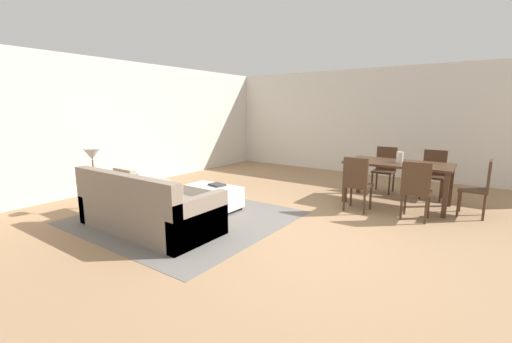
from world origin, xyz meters
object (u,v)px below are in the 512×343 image
(dining_chair_far_left, at_px, (385,167))
(dining_chair_head_east, at_px, (480,185))
(side_table, at_px, (95,187))
(dining_table, at_px, (398,167))
(vase_centerpiece, at_px, (400,157))
(book_on_ottoman, at_px, (217,185))
(ottoman_table, at_px, (214,196))
(dining_chair_near_right, at_px, (416,188))
(table_lamp, at_px, (92,156))
(dining_chair_near_left, at_px, (357,181))
(dining_chair_far_right, at_px, (433,171))
(couch, at_px, (147,210))

(dining_chair_far_left, distance_m, dining_chair_head_east, 1.88)
(side_table, distance_m, dining_table, 5.20)
(vase_centerpiece, bearing_deg, book_on_ottoman, -139.95)
(ottoman_table, height_order, dining_chair_near_right, dining_chair_near_right)
(dining_chair_near_right, bearing_deg, table_lamp, -149.42)
(ottoman_table, xyz_separation_m, table_lamp, (-1.45, -1.28, 0.72))
(side_table, bearing_deg, ottoman_table, 41.30)
(dining_chair_near_left, height_order, dining_chair_near_right, same)
(dining_chair_near_right, bearing_deg, dining_chair_near_left, -176.08)
(side_table, relative_size, dining_chair_head_east, 0.59)
(dining_chair_head_east, bearing_deg, book_on_ottoman, -151.09)
(ottoman_table, bearing_deg, side_table, -138.70)
(table_lamp, xyz_separation_m, book_on_ottoman, (1.49, 1.33, -0.54))
(side_table, height_order, book_on_ottoman, side_table)
(dining_chair_near_left, xyz_separation_m, vase_centerpiece, (0.46, 0.87, 0.33))
(vase_centerpiece, bearing_deg, dining_chair_near_left, -117.73)
(dining_chair_far_left, bearing_deg, dining_chair_head_east, -27.58)
(ottoman_table, xyz_separation_m, dining_chair_far_left, (2.05, 2.96, 0.29))
(side_table, xyz_separation_m, vase_centerpiece, (3.95, 3.40, 0.42))
(ottoman_table, height_order, table_lamp, table_lamp)
(side_table, bearing_deg, table_lamp, 26.57)
(dining_table, height_order, dining_chair_near_left, dining_chair_near_left)
(ottoman_table, xyz_separation_m, dining_chair_head_east, (3.72, 2.09, 0.29))
(dining_chair_far_left, bearing_deg, dining_chair_far_right, -0.44)
(ottoman_table, distance_m, book_on_ottoman, 0.20)
(dining_chair_far_left, relative_size, vase_centerpiece, 4.91)
(couch, bearing_deg, dining_chair_near_right, 40.56)
(dining_chair_near_right, xyz_separation_m, vase_centerpiece, (-0.43, 0.81, 0.33))
(dining_chair_far_right, bearing_deg, dining_chair_far_left, 179.56)
(couch, xyz_separation_m, ottoman_table, (0.11, 1.28, -0.06))
(couch, relative_size, dining_chair_head_east, 2.28)
(ottoman_table, bearing_deg, dining_chair_far_left, 55.21)
(dining_chair_near_left, distance_m, book_on_ottoman, 2.34)
(dining_chair_near_right, height_order, dining_chair_far_left, same)
(dining_chair_far_right, bearing_deg, book_on_ottoman, -135.18)
(table_lamp, relative_size, vase_centerpiece, 2.80)
(ottoman_table, distance_m, dining_table, 3.29)
(dining_chair_far_left, xyz_separation_m, dining_chair_far_right, (0.90, -0.01, 0.00))
(couch, height_order, table_lamp, table_lamp)
(dining_table, relative_size, book_on_ottoman, 6.67)
(dining_table, bearing_deg, side_table, -139.27)
(couch, distance_m, table_lamp, 1.50)
(ottoman_table, bearing_deg, dining_chair_far_right, 44.99)
(dining_table, height_order, dining_chair_near_right, dining_chair_near_right)
(side_table, bearing_deg, dining_chair_far_right, 43.82)
(couch, distance_m, dining_chair_far_right, 5.23)
(couch, relative_size, dining_chair_near_left, 2.28)
(dining_chair_near_right, xyz_separation_m, book_on_ottoman, (-2.89, -1.26, -0.10))
(dining_chair_far_right, bearing_deg, dining_chair_near_right, -90.83)
(dining_table, xyz_separation_m, dining_chair_far_left, (-0.43, 0.84, -0.15))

